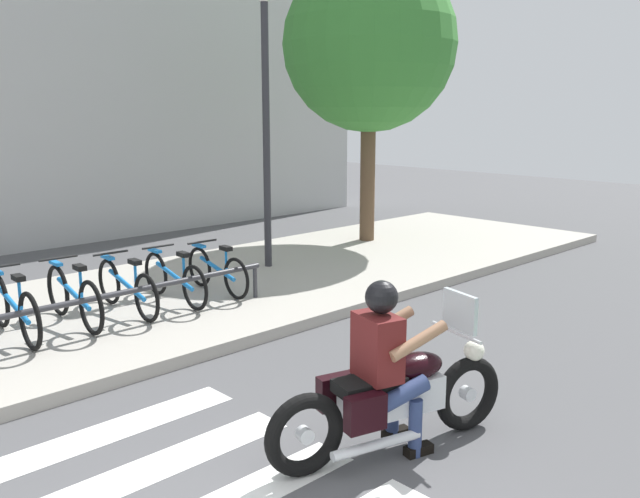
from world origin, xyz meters
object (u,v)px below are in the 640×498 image
bicycle_3 (14,308)px  street_lamp (266,106)px  bike_rack (64,307)px  motorcycle (393,397)px  bicycle_7 (217,270)px  rider (386,355)px  bicycle_4 (74,297)px  bicycle_6 (174,278)px  bicycle_5 (127,287)px  tree_near_rack (369,45)px

bicycle_3 → street_lamp: (4.44, 0.80, 2.28)m
bike_rack → street_lamp: (4.09, 1.36, 2.22)m
motorcycle → bicycle_7: 4.76m
bike_rack → rider: bearing=-77.1°
bicycle_4 → street_lamp: (3.73, 0.80, 2.28)m
rider → bicycle_3: size_ratio=0.84×
bicycle_6 → motorcycle: bearing=-99.9°
rider → motorcycle: bearing=-18.2°
bicycle_7 → bicycle_6: bearing=-180.0°
motorcycle → rider: 0.38m
bike_rack → street_lamp: 4.84m
bicycle_3 → bicycle_7: bicycle_3 is taller
bicycle_3 → bike_rack: bearing=-57.5°
bicycle_4 → bicycle_7: (2.12, 0.00, -0.03)m
bicycle_6 → bike_rack: size_ratio=0.30×
rider → bicycle_6: rider is taller
bicycle_5 → bicycle_3: bearing=-180.0°
bicycle_5 → bike_rack: 1.20m
motorcycle → bicycle_3: 4.71m
rider → bicycle_5: rider is taller
bike_rack → tree_near_rack: 7.97m
bicycle_3 → bicycle_4: bicycle_3 is taller
motorcycle → bicycle_4: 4.56m
bicycle_4 → bicycle_7: 2.12m
bicycle_4 → tree_near_rack: size_ratio=0.30×
bike_rack → bicycle_4: bearing=57.5°
motorcycle → bike_rack: (-0.98, 3.96, 0.11)m
motorcycle → bicycle_5: size_ratio=1.30×
street_lamp → rider: bearing=-121.0°
bicycle_3 → bicycle_6: (2.12, 0.00, -0.02)m
bicycle_3 → bike_rack: size_ratio=0.31×
bicycle_5 → bike_rack: size_ratio=0.30×
motorcycle → street_lamp: size_ratio=0.47×
motorcycle → bicycle_4: motorcycle is taller
rider → bike_rack: bearing=102.9°
bicycle_3 → bike_rack: bicycle_3 is taller
rider → bicycle_7: (1.57, 4.49, -0.35)m
bicycle_3 → bicycle_4: (0.71, -0.00, -0.00)m
rider → bicycle_4: 4.54m
bike_rack → bicycle_5: bearing=27.6°
bicycle_4 → street_lamp: bearing=12.1°
bicycle_4 → bicycle_5: (0.71, 0.00, -0.02)m
tree_near_rack → street_lamp: bearing=-172.2°
bicycle_6 → street_lamp: size_ratio=0.36×
rider → bicycle_6: size_ratio=0.87×
bicycle_3 → bicycle_5: 1.41m
bicycle_6 → bicycle_7: bearing=0.0°
street_lamp → tree_near_rack: (2.92, 0.40, 1.16)m
rider → bicycle_6: (0.86, 4.49, -0.35)m
bike_rack → tree_near_rack: tree_near_rack is taller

